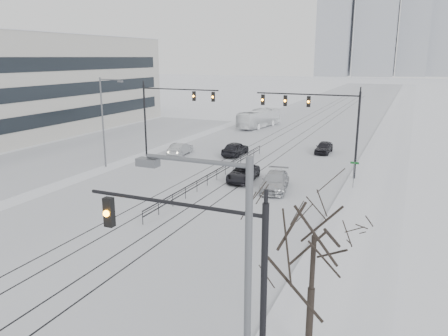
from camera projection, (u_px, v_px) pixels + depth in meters
road at (298, 131)px, 66.54m from camera, size 22.00×260.00×0.02m
sidewalk_east at (392, 136)px, 61.32m from camera, size 5.00×260.00×0.16m
curb at (374, 135)px, 62.27m from camera, size 0.10×260.00×0.12m
parking_strip at (82, 151)px, 52.04m from camera, size 14.00×60.00×0.03m
tram_rails at (254, 157)px, 48.76m from camera, size 5.30×180.00×0.01m
skyline at (402, 21)px, 246.92m from camera, size 96.00×48.00×72.00m
traffic_mast_near at (213, 272)px, 13.26m from camera, size 6.10×0.37×7.00m
traffic_mast_ne at (321, 115)px, 39.75m from camera, size 9.60×0.37×8.00m
traffic_mast_nw at (168, 108)px, 47.12m from camera, size 9.10×0.37×8.00m
street_light_east at (235, 321)px, 9.69m from camera, size 2.73×0.25×9.00m
street_light_west at (105, 116)px, 43.30m from camera, size 2.73×0.25×9.00m
bare_tree at (314, 249)px, 15.01m from camera, size 4.40×4.40×6.10m
median_fence at (217, 174)px, 39.75m from camera, size 0.06×24.00×1.00m
street_sign at (354, 171)px, 36.71m from camera, size 0.70×0.06×2.40m
sedan_sb_inner at (235, 149)px, 49.58m from camera, size 1.92×4.67×1.58m
sedan_sb_outer at (180, 149)px, 49.93m from camera, size 1.79×4.31×1.39m
sedan_nb_front at (243, 173)px, 39.46m from camera, size 2.86×5.17×1.37m
sedan_nb_right at (275, 182)px, 36.70m from camera, size 2.88×5.38×1.48m
sedan_nb_far at (324, 147)px, 50.79m from camera, size 1.68×4.04×1.37m
box_truck at (259, 119)px, 69.33m from camera, size 4.27×10.34×2.81m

